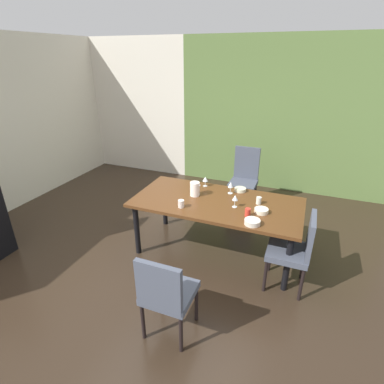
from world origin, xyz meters
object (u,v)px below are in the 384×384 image
Objects in this scene: wine_glass_east at (205,179)px; chair_head_near at (166,292)px; cup_center at (259,201)px; dining_table at (217,206)px; wine_glass_near_shelf at (235,198)px; wine_glass_south at (231,185)px; pitcher_west at (195,189)px; serving_bowl_north at (261,211)px; cup_corner at (181,204)px; cup_left at (248,212)px; chair_head_far at (245,176)px; chair_right_near at (296,248)px; serving_bowl_rear at (240,190)px; serving_bowl_right at (252,222)px.

chair_head_near is at bearing -81.42° from wine_glass_east.
dining_table is at bearing -166.84° from cup_center.
wine_glass_near_shelf is 0.39m from wine_glass_south.
pitcher_west is (-0.32, 0.05, 0.17)m from dining_table.
wine_glass_near_shelf reaches higher than serving_bowl_north.
wine_glass_near_shelf is 0.65m from cup_corner.
cup_center is at bearing 36.97° from wine_glass_near_shelf.
dining_table is 0.51m from cup_left.
wine_glass_south reaches higher than cup_left.
chair_right_near is (0.96, -1.79, -0.04)m from chair_head_far.
cup_left is 0.81m from pitcher_west.
wine_glass_south is 0.48m from pitcher_west.
serving_bowl_north is 0.19m from cup_left.
serving_bowl_rear is (0.50, 0.01, -0.08)m from wine_glass_east.
wine_glass_near_shelf is at bearing -67.44° from wine_glass_south.
dining_table is 0.59m from serving_bowl_north.
wine_glass_east reaches higher than cup_corner.
wine_glass_near_shelf is 0.96× the size of wine_glass_south.
chair_head_far is at bearing 77.38° from cup_corner.
chair_right_near is 9.64× the size of cup_left.
wine_glass_near_shelf is 0.33m from cup_center.
wine_glass_east is 0.50m from serving_bowl_rear.
serving_bowl_rear is 1.72× the size of cup_center.
wine_glass_south is (0.11, 1.73, 0.36)m from chair_head_near.
pitcher_west reaches higher than cup_corner.
wine_glass_east is 0.71m from wine_glass_near_shelf.
cup_left is (0.39, -1.69, 0.24)m from chair_head_far.
chair_head_far is at bearing 75.52° from pitcher_west.
pitcher_west is (-0.75, 0.29, 0.05)m from cup_left.
wine_glass_near_shelf is 0.49m from serving_bowl_rear.
chair_right_near is 0.56m from serving_bowl_north.
wine_glass_south is (-0.91, 0.62, 0.35)m from chair_right_near.
cup_corner is (-0.40, -1.77, 0.24)m from chair_head_far.
dining_table is at bearing 151.52° from cup_left.
serving_bowl_north is 1.05× the size of serving_bowl_rear.
chair_right_near is at bearing 47.46° from chair_head_near.
chair_head_near is 1.77m from wine_glass_south.
serving_bowl_rear is 0.89× the size of serving_bowl_right.
wine_glass_east is (-0.34, -1.06, 0.30)m from chair_head_far.
chair_head_near is at bearing 88.80° from chair_head_far.
cup_corner is at bearing -137.89° from dining_table.
cup_center is 0.96× the size of cup_corner.
serving_bowl_rear is at bearing 135.89° from cup_center.
pitcher_west is at bearing 101.38° from chair_head_near.
wine_glass_near_shelf is 1.63× the size of cup_left.
pitcher_west is (-0.56, 0.13, -0.02)m from wine_glass_near_shelf.
serving_bowl_north is 0.23m from cup_center.
pitcher_west is (-1.32, 0.38, 0.33)m from chair_right_near.
chair_right_near is at bearing -18.59° from wine_glass_near_shelf.
wine_glass_south is at bearing 157.16° from cup_center.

